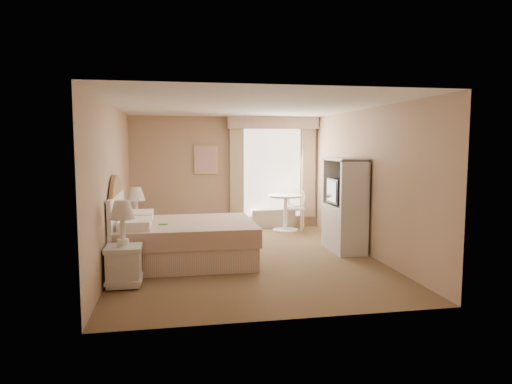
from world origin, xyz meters
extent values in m
cube|color=brown|center=(0.00, 0.00, 0.00)|extent=(4.20, 5.50, 0.01)
cube|color=silver|center=(0.00, 0.00, 2.50)|extent=(4.20, 5.50, 0.01)
cube|color=tan|center=(0.00, 2.75, 1.25)|extent=(4.20, 0.01, 2.50)
cube|color=tan|center=(0.00, -2.75, 1.25)|extent=(4.20, 0.01, 2.50)
cube|color=tan|center=(-2.10, 0.00, 1.25)|extent=(0.01, 5.50, 2.50)
cube|color=tan|center=(2.10, 0.00, 1.25)|extent=(0.01, 5.50, 2.50)
cube|color=white|center=(1.05, 2.72, 1.25)|extent=(1.30, 0.02, 2.00)
cube|color=beige|center=(0.22, 2.67, 1.25)|extent=(0.30, 0.08, 2.05)
cube|color=beige|center=(1.88, 2.67, 1.25)|extent=(0.30, 0.08, 2.05)
cube|color=tan|center=(1.05, 2.63, 2.37)|extent=(2.05, 0.20, 0.28)
cube|color=beige|center=(1.05, 2.63, 0.21)|extent=(1.00, 0.22, 0.42)
cube|color=#D7BD84|center=(-0.45, 2.72, 1.55)|extent=(0.52, 0.03, 0.62)
cube|color=beige|center=(-0.45, 2.70, 1.55)|extent=(0.42, 0.02, 0.52)
cube|color=tan|center=(-1.00, -0.10, 0.18)|extent=(2.13, 1.63, 0.37)
cube|color=#CAAB97|center=(-1.00, -0.10, 0.51)|extent=(2.20, 1.69, 0.28)
cube|color=white|center=(-1.75, -0.48, 0.71)|extent=(0.46, 0.63, 0.14)
cube|color=white|center=(-1.75, 0.29, 0.71)|extent=(0.46, 0.63, 0.14)
cube|color=green|center=(-1.34, -0.25, 0.66)|extent=(0.14, 0.10, 0.01)
cube|color=white|center=(-2.05, -0.10, 0.56)|extent=(0.06, 1.73, 1.12)
cylinder|color=#956E4F|center=(-2.05, -0.10, 0.66)|extent=(0.05, 1.53, 1.53)
cube|color=silver|center=(-1.84, -1.22, 0.25)|extent=(0.43, 0.43, 0.47)
cube|color=silver|center=(-1.84, -1.22, 0.52)|extent=(0.47, 0.47, 0.06)
cube|color=silver|center=(-1.84, -1.22, 0.09)|extent=(0.47, 0.47, 0.05)
cylinder|color=white|center=(-1.84, -1.22, 0.59)|extent=(0.15, 0.15, 0.09)
cylinder|color=white|center=(-1.84, -1.22, 0.78)|extent=(0.07, 0.07, 0.38)
cone|color=beige|center=(-1.84, -1.22, 1.03)|extent=(0.34, 0.34, 0.24)
cube|color=silver|center=(-1.84, 1.05, 0.24)|extent=(0.42, 0.42, 0.45)
cube|color=silver|center=(-1.84, 1.05, 0.50)|extent=(0.45, 0.45, 0.05)
cube|color=silver|center=(-1.84, 1.05, 0.09)|extent=(0.45, 0.45, 0.05)
cylinder|color=white|center=(-1.84, 1.05, 0.57)|extent=(0.15, 0.15, 0.09)
cylinder|color=white|center=(-1.84, 1.05, 0.75)|extent=(0.06, 0.06, 0.36)
cone|color=beige|center=(-1.84, 1.05, 1.00)|extent=(0.33, 0.33, 0.24)
cylinder|color=white|center=(1.24, 2.22, 0.02)|extent=(0.55, 0.55, 0.03)
cylinder|color=white|center=(1.24, 2.22, 0.39)|extent=(0.09, 0.09, 0.74)
cylinder|color=silver|center=(1.24, 2.22, 0.77)|extent=(0.74, 0.74, 0.04)
cylinder|color=white|center=(1.26, 2.26, 0.22)|extent=(0.03, 0.03, 0.45)
cylinder|color=white|center=(1.57, 2.12, 0.22)|extent=(0.03, 0.03, 0.45)
cylinder|color=white|center=(1.40, 2.57, 0.22)|extent=(0.03, 0.03, 0.45)
cylinder|color=white|center=(1.71, 2.43, 0.22)|extent=(0.03, 0.03, 0.45)
cylinder|color=silver|center=(1.48, 2.35, 0.46)|extent=(0.58, 0.58, 0.04)
torus|color=white|center=(1.54, 2.47, 0.69)|extent=(0.43, 0.27, 0.43)
cylinder|color=white|center=(1.40, 2.57, 0.64)|extent=(0.03, 0.03, 0.40)
cylinder|color=white|center=(1.71, 2.43, 0.64)|extent=(0.03, 0.03, 0.40)
cube|color=silver|center=(1.81, 0.21, 0.41)|extent=(0.50, 1.00, 0.82)
cube|color=silver|center=(1.81, -0.25, 1.22)|extent=(0.50, 0.07, 0.82)
cube|color=silver|center=(1.81, 0.68, 1.22)|extent=(0.50, 0.07, 0.82)
cube|color=silver|center=(1.81, 0.21, 1.63)|extent=(0.50, 1.00, 0.05)
cube|color=silver|center=(2.04, 0.21, 1.22)|extent=(0.04, 1.00, 0.82)
cube|color=black|center=(1.79, 0.21, 1.07)|extent=(0.43, 0.54, 0.43)
cube|color=black|center=(1.57, 0.21, 1.07)|extent=(0.02, 0.45, 0.36)
camera|label=1|loc=(-1.17, -7.38, 1.89)|focal=32.00mm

